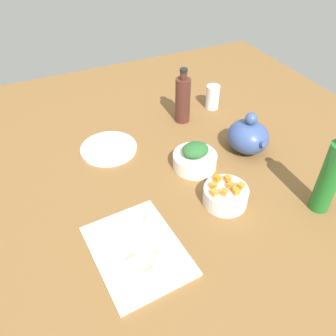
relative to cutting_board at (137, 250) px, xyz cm
name	(u,v)px	position (x,y,z in cm)	size (l,w,h in cm)	color
tabletop	(168,183)	(-22.85, 19.83, -2.00)	(190.00, 190.00, 3.00)	brown
cutting_board	(137,250)	(0.00, 0.00, 0.00)	(29.58, 22.63, 1.00)	silver
plate_tofu	(109,148)	(-46.90, 6.86, 0.10)	(20.74, 20.74, 1.20)	white
bowl_greens	(195,161)	(-25.05, 31.06, 2.08)	(15.14, 15.14, 5.16)	white
bowl_carrots	(225,196)	(-5.86, 31.37, 2.31)	(13.72, 13.72, 5.62)	white
teapot	(248,136)	(-25.53, 52.96, 5.56)	(17.24, 14.49, 15.58)	#374E88
bottle_0	(183,99)	(-53.37, 40.56, 9.24)	(6.01, 6.01, 22.64)	#4D261E
bottle_1	(330,177)	(8.03, 56.33, 11.83)	(6.00, 6.00, 27.71)	#1D6E27
drinking_glass_0	(213,97)	(-57.08, 56.89, 4.61)	(5.72, 5.72, 10.22)	white
carrot_cube_0	(214,193)	(-5.38, 26.62, 6.02)	(1.80, 1.80, 1.80)	orange
carrot_cube_1	(227,179)	(-8.95, 33.56, 6.02)	(1.80, 1.80, 1.80)	orange
carrot_cube_2	(236,191)	(-3.07, 32.81, 6.02)	(1.80, 1.80, 1.80)	orange
carrot_cube_3	(230,185)	(-5.97, 32.69, 6.02)	(1.80, 1.80, 1.80)	orange
carrot_cube_4	(213,185)	(-8.12, 28.04, 6.02)	(1.80, 1.80, 1.80)	orange
carrot_cube_5	(217,178)	(-10.32, 30.69, 6.02)	(1.80, 1.80, 1.80)	orange
carrot_cube_6	(241,186)	(-4.52, 35.41, 6.02)	(1.80, 1.80, 1.80)	orange
carrot_cube_7	(224,192)	(-4.36, 29.35, 6.02)	(1.80, 1.80, 1.80)	orange
chopped_greens_mound	(195,150)	(-25.05, 31.06, 6.81)	(9.17, 7.95, 4.30)	#29612B
tofu_cube_0	(103,149)	(-45.32, 4.27, 1.80)	(2.20, 2.20, 2.20)	#EDF4CA
tofu_cube_1	(100,143)	(-49.19, 4.42, 1.80)	(2.20, 2.20, 2.20)	white
tofu_cube_2	(115,148)	(-43.96, 8.65, 1.80)	(2.20, 2.20, 2.20)	white
tofu_cube_3	(115,142)	(-47.46, 9.47, 1.80)	(2.20, 2.20, 2.20)	white
dumpling_0	(160,253)	(4.68, 4.78, 1.84)	(4.20, 3.80, 2.69)	beige
dumpling_1	(149,220)	(-7.02, 6.55, 1.72)	(4.92, 4.20, 2.43)	beige
dumpling_2	(151,273)	(8.95, 0.21, 1.72)	(5.63, 4.80, 2.44)	beige
dumpling_3	(134,259)	(3.18, -2.11, 1.57)	(5.23, 4.87, 2.14)	beige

